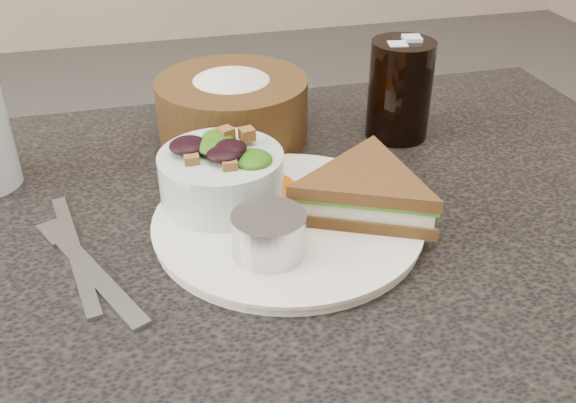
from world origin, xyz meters
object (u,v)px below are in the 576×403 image
Objects in this scene: dressing_ramekin at (269,234)px; bread_basket at (232,99)px; cola_glass at (400,85)px; sandwich at (366,192)px; salad_bowl at (221,169)px; dinner_plate at (288,222)px.

dressing_ramekin is 0.37× the size of bread_basket.
cola_glass is at bearing -12.41° from bread_basket.
sandwich is 0.24m from bread_basket.
cola_glass is (0.24, 0.12, 0.02)m from salad_bowl.
salad_bowl is at bearing -153.94° from cola_glass.
cola_glass is at bearing 83.78° from sandwich.
bread_basket reaches higher than sandwich.
dinner_plate is at bearing -137.89° from cola_glass.
sandwich is at bearing 21.94° from dressing_ramekin.
salad_bowl is 0.27m from cola_glass.
cola_glass reaches higher than dinner_plate.
dressing_ramekin is (-0.11, -0.04, -0.00)m from sandwich.
dressing_ramekin is at bearing -134.66° from cola_glass.
dressing_ramekin is 0.31m from cola_glass.
dressing_ramekin is (0.02, -0.10, -0.02)m from salad_bowl.
dinner_plate is at bearing -160.52° from sandwich.
bread_basket is (0.04, 0.16, 0.00)m from salad_bowl.
salad_bowl reaches higher than dressing_ramekin.
sandwich is 1.32× the size of salad_bowl.
sandwich reaches higher than dressing_ramekin.
cola_glass reaches higher than sandwich.
dinner_plate is 1.43× the size of bread_basket.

